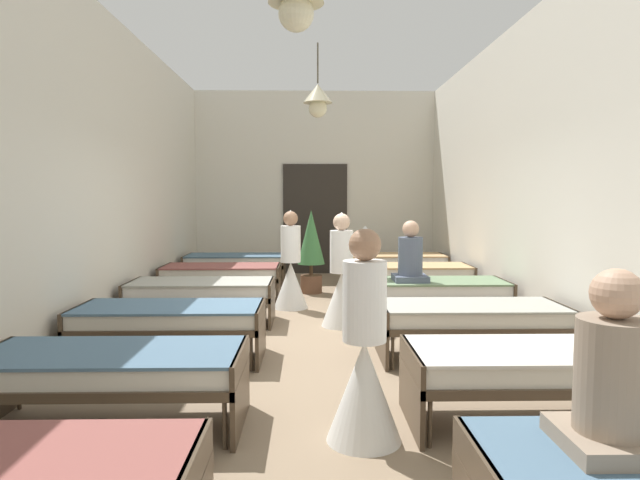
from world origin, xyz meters
TOP-DOWN VIEW (x-y plane):
  - ground_plane at (0.00, 0.00)m, footprint 5.81×11.78m
  - room_shell at (-0.00, 1.17)m, footprint 5.61×11.38m
  - bed_left_row_1 at (-1.56, -2.45)m, footprint 1.90×0.84m
  - bed_right_row_1 at (1.56, -2.45)m, footprint 1.90×0.84m
  - bed_left_row_2 at (-1.56, -0.82)m, footprint 1.90×0.84m
  - bed_right_row_2 at (1.56, -0.82)m, footprint 1.90×0.84m
  - bed_left_row_3 at (-1.56, 0.82)m, footprint 1.90×0.84m
  - bed_right_row_3 at (1.56, 0.82)m, footprint 1.90×0.84m
  - bed_left_row_4 at (-1.56, 2.45)m, footprint 1.90×0.84m
  - bed_right_row_4 at (1.56, 2.45)m, footprint 1.90×0.84m
  - bed_left_row_5 at (-1.56, 4.08)m, footprint 1.90×0.84m
  - bed_right_row_5 at (1.56, 4.08)m, footprint 1.90×0.84m
  - nurse_near_aisle at (0.25, -2.69)m, footprint 0.52×0.52m
  - nurse_mid_aisle at (-0.41, 1.81)m, footprint 0.52×0.52m
  - nurse_far_aisle at (0.29, 0.65)m, footprint 0.52×0.52m
  - patient_seated_primary at (1.21, 0.74)m, footprint 0.44×0.44m
  - patient_seated_secondary at (1.21, -4.02)m, footprint 0.44×0.44m
  - potted_plant at (-0.09, 3.11)m, footprint 0.48×0.48m

SIDE VIEW (x-z plane):
  - ground_plane at x=0.00m, z-range -0.10..0.00m
  - bed_left_row_1 at x=-1.56m, z-range 0.15..0.73m
  - bed_right_row_1 at x=1.56m, z-range 0.15..0.73m
  - bed_left_row_2 at x=-1.56m, z-range 0.15..0.73m
  - bed_right_row_2 at x=1.56m, z-range 0.15..0.73m
  - bed_left_row_3 at x=-1.56m, z-range 0.15..0.73m
  - bed_right_row_3 at x=1.56m, z-range 0.15..0.73m
  - bed_left_row_4 at x=-1.56m, z-range 0.15..0.73m
  - bed_right_row_4 at x=1.56m, z-range 0.15..0.73m
  - bed_left_row_5 at x=-1.56m, z-range 0.15..0.73m
  - bed_right_row_5 at x=1.56m, z-range 0.15..0.73m
  - nurse_near_aisle at x=0.25m, z-range -0.21..1.27m
  - nurse_mid_aisle at x=-0.41m, z-range -0.21..1.27m
  - nurse_far_aisle at x=0.29m, z-range -0.21..1.27m
  - potted_plant at x=-0.09m, z-range 0.11..1.57m
  - patient_seated_primary at x=1.21m, z-range 0.47..1.27m
  - patient_seated_secondary at x=1.21m, z-range 0.47..1.27m
  - room_shell at x=0.00m, z-range 0.00..3.98m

